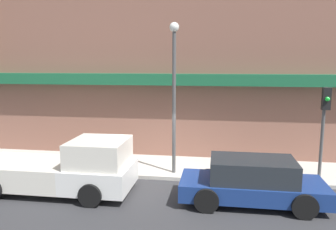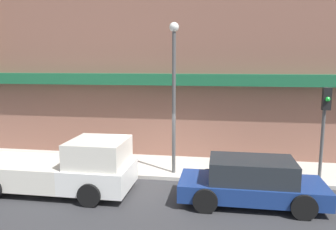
{
  "view_description": "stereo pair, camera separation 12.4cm",
  "coord_description": "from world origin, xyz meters",
  "px_view_note": "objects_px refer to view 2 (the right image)",
  "views": [
    {
      "loc": [
        2.4,
        -11.75,
        4.43
      ],
      "look_at": [
        0.48,
        1.14,
        2.34
      ],
      "focal_mm": 35.0,
      "sensor_mm": 36.0,
      "label": 1
    },
    {
      "loc": [
        2.52,
        -11.73,
        4.43
      ],
      "look_at": [
        0.48,
        1.14,
        2.34
      ],
      "focal_mm": 35.0,
      "sensor_mm": 36.0,
      "label": 2
    }
  ],
  "objects_px": {
    "fire_hydrant": "(237,169)",
    "traffic_light": "(325,117)",
    "pickup_truck": "(65,168)",
    "parked_car": "(251,182)",
    "street_lamp": "(174,81)"
  },
  "relations": [
    {
      "from": "street_lamp",
      "to": "traffic_light",
      "type": "bearing_deg",
      "value": 0.28
    },
    {
      "from": "fire_hydrant",
      "to": "traffic_light",
      "type": "height_order",
      "value": "traffic_light"
    },
    {
      "from": "pickup_truck",
      "to": "parked_car",
      "type": "relative_size",
      "value": 1.2
    },
    {
      "from": "parked_car",
      "to": "traffic_light",
      "type": "xyz_separation_m",
      "value": [
        2.7,
        2.2,
        1.79
      ]
    },
    {
      "from": "pickup_truck",
      "to": "street_lamp",
      "type": "xyz_separation_m",
      "value": [
        3.47,
        2.17,
        2.9
      ]
    },
    {
      "from": "pickup_truck",
      "to": "parked_car",
      "type": "bearing_deg",
      "value": -0.1
    },
    {
      "from": "pickup_truck",
      "to": "parked_car",
      "type": "height_order",
      "value": "pickup_truck"
    },
    {
      "from": "pickup_truck",
      "to": "traffic_light",
      "type": "distance_m",
      "value": 9.36
    },
    {
      "from": "parked_car",
      "to": "fire_hydrant",
      "type": "distance_m",
      "value": 2.11
    },
    {
      "from": "pickup_truck",
      "to": "fire_hydrant",
      "type": "height_order",
      "value": "pickup_truck"
    },
    {
      "from": "pickup_truck",
      "to": "street_lamp",
      "type": "distance_m",
      "value": 5.02
    },
    {
      "from": "street_lamp",
      "to": "traffic_light",
      "type": "relative_size",
      "value": 1.69
    },
    {
      "from": "pickup_truck",
      "to": "street_lamp",
      "type": "relative_size",
      "value": 0.94
    },
    {
      "from": "pickup_truck",
      "to": "traffic_light",
      "type": "height_order",
      "value": "traffic_light"
    },
    {
      "from": "pickup_truck",
      "to": "parked_car",
      "type": "xyz_separation_m",
      "value": [
        6.25,
        -0.0,
        -0.11
      ]
    }
  ]
}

